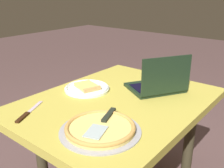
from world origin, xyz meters
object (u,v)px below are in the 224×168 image
laptop (158,84)px  pizza_tray (100,128)px  dining_table (117,115)px  pizza_plate (87,88)px  table_knife (27,113)px

laptop → pizza_tray: (-0.55, -0.04, -0.03)m
dining_table → laptop: bearing=-23.6°
pizza_plate → table_knife: (-0.40, 0.01, -0.01)m
dining_table → pizza_plate: 0.25m
pizza_tray → table_knife: pizza_tray is taller
table_knife → pizza_plate: bearing=-0.7°
laptop → table_knife: size_ratio=1.74×
table_knife → pizza_tray: bearing=-75.4°
dining_table → table_knife: bearing=150.2°
dining_table → laptop: (0.24, -0.11, 0.14)m
pizza_plate → table_knife: size_ratio=1.20×
laptop → pizza_plate: bearing=126.3°
pizza_plate → table_knife: pizza_plate is taller
dining_table → laptop: size_ratio=2.84×
laptop → dining_table: bearing=156.4°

